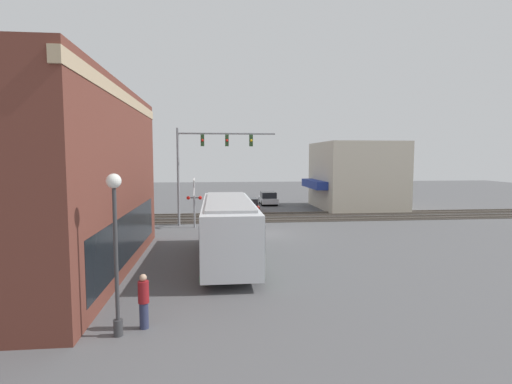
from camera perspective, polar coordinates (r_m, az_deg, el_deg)
ground_plane at (r=28.30m, az=1.21°, el=-5.99°), size 120.00×120.00×0.00m
brick_building at (r=20.94m, az=-29.47°, el=1.46°), size 15.85×8.73×8.66m
shop_building at (r=43.55m, az=13.98°, el=2.30°), size 9.64×8.98×6.95m
city_bus at (r=20.76m, az=-4.02°, el=-5.04°), size 10.42×2.59×3.22m
traffic_signal_gantry at (r=31.58m, az=-7.02°, el=5.44°), size 0.42×7.72×7.65m
crossing_signal at (r=30.83m, az=-8.81°, el=-0.83°), size 1.41×1.18×3.81m
streetlamp at (r=12.59m, az=-19.43°, el=-6.52°), size 0.44×0.44×4.91m
rail_track_near at (r=34.17m, az=-0.05°, el=-4.05°), size 2.60×60.00×0.15m
rail_track_far at (r=37.32m, az=-0.56°, el=-3.28°), size 2.60×60.00×0.15m
parked_car_red at (r=39.02m, az=-1.10°, el=-1.98°), size 4.23×1.82×1.43m
parked_car_silver at (r=45.56m, az=1.73°, el=-0.96°), size 4.20×1.82×1.48m
pedestrian_by_lamp at (r=13.43m, az=-15.75°, el=-14.72°), size 0.34×0.34×1.75m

